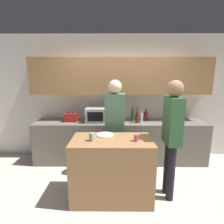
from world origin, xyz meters
The scene contains 16 objects.
ground_plane centered at (0.00, 0.00, 0.00)m, with size 14.00×14.00×0.00m, color beige.
back_wall centered at (0.00, 1.66, 1.54)m, with size 6.40×0.40×2.70m.
back_counter centered at (0.00, 1.39, 0.44)m, with size 3.60×0.62×0.88m.
kitchen_island centered at (-0.17, 0.19, 0.47)m, with size 1.18×0.63×0.94m.
microwave centered at (-0.46, 1.38, 1.03)m, with size 0.52×0.39×0.30m.
toaster centered at (-1.04, 1.39, 0.97)m, with size 0.26×0.16×0.18m.
potted_plant centered at (1.20, 1.39, 1.08)m, with size 0.14×0.14×0.40m.
bottle_0 centered at (0.26, 1.43, 1.00)m, with size 0.08×0.08×0.32m.
bottle_1 centered at (0.34, 1.30, 1.01)m, with size 0.07×0.07×0.32m.
bottle_2 centered at (0.43, 1.31, 0.98)m, with size 0.06×0.06×0.26m.
bottle_3 centered at (0.56, 1.49, 0.98)m, with size 0.08×0.08×0.27m.
plate_on_island centered at (-0.28, 0.37, 0.94)m, with size 0.26×0.26×0.01m.
cup_0 centered at (0.17, 0.12, 0.99)m, with size 0.06×0.06×0.10m.
cup_1 centered at (-0.45, 0.13, 1.00)m, with size 0.07×0.07×0.12m.
person_left centered at (0.70, 0.22, 1.07)m, with size 0.23×0.35×1.78m.
person_center centered at (-0.12, 0.77, 1.07)m, with size 0.35×0.23×1.77m.
Camera 1 is at (-0.15, -2.19, 1.84)m, focal length 28.00 mm.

